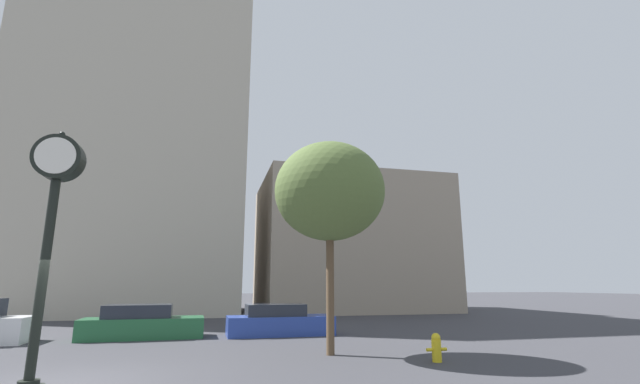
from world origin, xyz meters
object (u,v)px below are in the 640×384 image
Objects in this scene: street_clock at (53,202)px; car_green at (142,324)px; fire_hydrant_near at (436,347)px; car_blue at (279,322)px; bare_tree at (330,192)px.

street_clock is 1.16× the size of car_green.
car_blue is at bearing 113.74° from fire_hydrant_near.
street_clock is at bearing -156.84° from bare_tree.
bare_tree is (-2.45, 1.79, 4.51)m from fire_hydrant_near.
fire_hydrant_near is (3.16, -7.19, -0.15)m from car_blue.
bare_tree reaches higher than car_green.
car_green reaches higher than car_blue.
bare_tree is (6.00, -5.62, 4.35)m from car_green.
bare_tree is at bearing 23.16° from street_clock.
bare_tree reaches higher than street_clock.
fire_hydrant_near is at bearing 6.83° from street_clock.
fire_hydrant_near is (8.45, -7.41, -0.16)m from car_green.
car_green is 6.13× the size of fire_hydrant_near.
bare_tree is at bearing -83.78° from car_blue.
street_clock is 9.86m from fire_hydrant_near.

